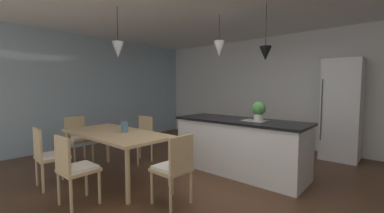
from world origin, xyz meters
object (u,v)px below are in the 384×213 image
Objects in this scene: chair_near_right at (74,167)px; chair_far_left at (141,137)px; chair_window_end at (78,138)px; potted_plant_on_island at (259,110)px; chair_kitchen_end at (174,167)px; chair_near_left at (49,155)px; refrigerator at (342,110)px; dining_table at (115,137)px; kitchen_island at (239,145)px; vase_on_dining_table at (125,127)px.

chair_near_right and chair_far_left have the same top height.
chair_window_end is 3.39m from potted_plant_on_island.
chair_kitchen_end is at bearing -24.98° from chair_far_left.
chair_window_end and chair_near_left have the same top height.
refrigerator reaches higher than chair_kitchen_end.
chair_far_left is at bearing 89.98° from chair_near_left.
chair_window_end is at bearing -152.60° from potted_plant_on_island.
chair_near_left is (-0.85, 0.00, 0.00)m from chair_near_right.
potted_plant_on_island is (1.65, 1.54, 0.41)m from dining_table.
chair_near_left is 1.61m from chair_far_left.
refrigerator is (1.14, 2.01, 0.54)m from kitchen_island.
dining_table is 2.16× the size of chair_window_end.
kitchen_island is at bearing 180.00° from potted_plant_on_island.
chair_kitchen_end is at bearing -0.02° from chair_window_end.
chair_window_end is 1.00× the size of chair_near_left.
chair_near_right is at bearing -115.06° from refrigerator.
chair_near_right is (0.42, -0.81, -0.20)m from dining_table.
potted_plant_on_island reaches higher than chair_near_left.
chair_kitchen_end is 2.78× the size of potted_plant_on_island.
chair_far_left is 0.39× the size of kitchen_island.
chair_far_left is 0.44× the size of refrigerator.
chair_window_end is at bearing 137.58° from chair_near_left.
kitchen_island is at bearing 30.33° from chair_window_end.
potted_plant_on_island reaches higher than vase_on_dining_table.
chair_near_left is 2.78× the size of potted_plant_on_island.
potted_plant_on_island is at bearing 48.39° from chair_near_left.
chair_kitchen_end is 2.62m from chair_window_end.
kitchen_island is at bearing 53.35° from chair_near_left.
chair_window_end is 1.20m from chair_far_left.
refrigerator is (2.88, 2.74, 0.52)m from chair_far_left.
potted_plant_on_island reaches higher than chair_far_left.
potted_plant_on_island is (1.23, 2.34, 0.60)m from chair_near_right.
dining_table is 2.16× the size of chair_near_right.
refrigerator reaches higher than potted_plant_on_island.
chair_window_end is at bearing -136.75° from refrigerator.
chair_window_end is at bearing -137.56° from chair_far_left.
chair_far_left is (-1.74, 0.81, 0.00)m from chair_kitchen_end.
chair_near_right is 2.71m from potted_plant_on_island.
refrigerator reaches higher than chair_far_left.
refrigerator is at bearing 43.49° from chair_far_left.
vase_on_dining_table is (-1.21, 0.11, 0.35)m from chair_kitchen_end.
potted_plant_on_island is (0.34, 1.54, 0.60)m from chair_kitchen_end.
chair_kitchen_end and chair_near_left have the same top height.
chair_kitchen_end is 1.54m from kitchen_island.
refrigerator is at bearing 60.38° from kitchen_island.
refrigerator reaches higher than vase_on_dining_table.
vase_on_dining_table is (-1.56, -1.42, -0.26)m from potted_plant_on_island.
vase_on_dining_table is (-2.36, -3.43, -0.18)m from refrigerator.
dining_table is 2.03m from kitchen_island.
chair_near_right is 1.83m from chair_far_left.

